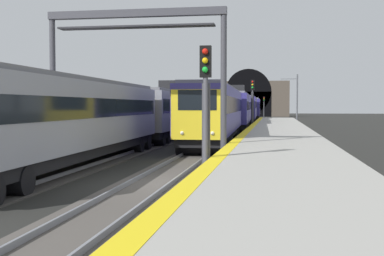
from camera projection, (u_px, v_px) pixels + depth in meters
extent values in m
plane|color=black|center=(153.00, 185.00, 17.35)|extent=(320.00, 320.00, 0.00)
cube|color=#9E9B93|center=(283.00, 173.00, 16.60)|extent=(112.00, 4.79, 1.03)
cube|color=yellow|center=(219.00, 157.00, 16.92)|extent=(112.00, 0.50, 0.01)
cube|color=#4C4742|center=(153.00, 184.00, 17.35)|extent=(160.00, 2.66, 0.06)
cube|color=gray|center=(133.00, 181.00, 17.46)|extent=(160.00, 0.07, 0.15)
cube|color=gray|center=(173.00, 182.00, 17.23)|extent=(160.00, 0.07, 0.15)
cube|color=#383533|center=(30.00, 181.00, 18.10)|extent=(160.00, 2.97, 0.06)
cube|color=gray|center=(12.00, 178.00, 18.21)|extent=(160.00, 0.07, 0.15)
cube|color=gray|center=(49.00, 179.00, 17.98)|extent=(160.00, 0.07, 0.15)
cube|color=navy|center=(215.00, 110.00, 35.47)|extent=(19.69, 3.36, 2.94)
cube|color=black|center=(215.00, 105.00, 35.46)|extent=(18.90, 3.37, 1.00)
cube|color=slate|center=(215.00, 88.00, 35.40)|extent=(19.09, 2.91, 0.20)
cube|color=black|center=(215.00, 133.00, 35.55)|extent=(19.29, 3.00, 0.52)
cylinder|color=black|center=(201.00, 148.00, 27.16)|extent=(1.01, 2.68, 0.95)
cylinder|color=black|center=(204.00, 145.00, 28.94)|extent=(1.01, 2.68, 0.95)
cylinder|color=black|center=(223.00, 133.00, 42.18)|extent=(1.01, 2.68, 0.95)
cylinder|color=black|center=(224.00, 131.00, 43.96)|extent=(1.01, 2.68, 0.95)
cube|color=yellow|center=(197.00, 115.00, 25.74)|extent=(0.19, 2.77, 2.61)
cube|color=black|center=(197.00, 100.00, 25.65)|extent=(0.09, 2.02, 1.06)
sphere|color=#F2EACC|center=(212.00, 133.00, 25.61)|extent=(0.20, 0.20, 0.20)
sphere|color=#F2EACC|center=(182.00, 133.00, 25.83)|extent=(0.20, 0.20, 0.20)
cube|color=navy|center=(236.00, 108.00, 55.33)|extent=(19.69, 3.36, 2.94)
cube|color=black|center=(236.00, 106.00, 55.32)|extent=(18.90, 3.37, 0.86)
cube|color=slate|center=(237.00, 94.00, 55.26)|extent=(19.09, 2.91, 0.20)
cube|color=black|center=(236.00, 123.00, 55.41)|extent=(19.29, 3.00, 0.52)
cylinder|color=black|center=(232.00, 130.00, 46.64)|extent=(1.01, 2.68, 0.95)
cylinder|color=black|center=(233.00, 129.00, 48.42)|extent=(1.01, 2.68, 0.95)
cylinder|color=black|center=(239.00, 124.00, 62.42)|extent=(1.01, 2.68, 0.95)
cylinder|color=black|center=(240.00, 123.00, 64.20)|extent=(1.01, 2.68, 0.95)
cube|color=navy|center=(246.00, 108.00, 75.19)|extent=(19.69, 3.36, 2.94)
cube|color=black|center=(246.00, 105.00, 75.17)|extent=(18.90, 3.37, 0.92)
cube|color=slate|center=(247.00, 97.00, 75.12)|extent=(19.09, 2.91, 0.20)
cube|color=black|center=(246.00, 118.00, 75.26)|extent=(19.29, 3.00, 0.52)
cylinder|color=black|center=(244.00, 123.00, 66.76)|extent=(1.01, 2.68, 0.95)
cylinder|color=black|center=(245.00, 122.00, 68.54)|extent=(1.01, 2.68, 0.95)
cylinder|color=black|center=(248.00, 119.00, 82.02)|extent=(1.01, 2.68, 0.95)
cylinder|color=black|center=(248.00, 119.00, 83.80)|extent=(1.01, 2.68, 0.95)
cube|color=navy|center=(252.00, 107.00, 95.05)|extent=(19.69, 3.36, 2.94)
cube|color=black|center=(252.00, 106.00, 95.03)|extent=(18.90, 3.37, 0.91)
cube|color=slate|center=(252.00, 99.00, 94.97)|extent=(19.09, 2.91, 0.20)
cube|color=black|center=(252.00, 116.00, 95.12)|extent=(19.29, 3.00, 0.52)
cylinder|color=black|center=(251.00, 119.00, 86.66)|extent=(1.01, 2.68, 0.95)
cylinder|color=black|center=(251.00, 118.00, 88.44)|extent=(1.01, 2.68, 0.95)
cylinder|color=black|center=(253.00, 117.00, 101.83)|extent=(1.01, 2.68, 0.95)
cylinder|color=black|center=(253.00, 117.00, 103.61)|extent=(1.01, 2.68, 0.95)
cube|color=black|center=(237.00, 89.00, 55.23)|extent=(1.34, 1.76, 0.90)
cube|color=gray|center=(76.00, 114.00, 22.18)|extent=(19.66, 3.10, 2.78)
cube|color=black|center=(76.00, 108.00, 22.17)|extent=(18.87, 3.12, 0.83)
cube|color=slate|center=(75.00, 81.00, 22.11)|extent=(19.06, 2.68, 0.20)
cube|color=black|center=(76.00, 150.00, 22.25)|extent=(19.26, 2.76, 0.52)
cylinder|color=black|center=(130.00, 142.00, 31.01)|extent=(0.99, 2.58, 0.94)
cylinder|color=black|center=(121.00, 145.00, 29.24)|extent=(0.99, 2.58, 0.94)
cube|color=#E5B20F|center=(134.00, 115.00, 31.92)|extent=(0.16, 2.67, 2.31)
cube|color=black|center=(134.00, 103.00, 31.93)|extent=(0.07, 1.95, 1.00)
sphere|color=#F2EACC|center=(123.00, 128.00, 32.13)|extent=(0.20, 0.20, 0.20)
sphere|color=#F2EACC|center=(146.00, 128.00, 31.90)|extent=(0.20, 0.20, 0.20)
cube|color=gray|center=(170.00, 110.00, 42.11)|extent=(19.66, 3.10, 2.78)
cube|color=black|center=(170.00, 106.00, 42.09)|extent=(18.87, 3.12, 0.99)
cube|color=slate|center=(170.00, 93.00, 42.04)|extent=(19.06, 2.68, 0.20)
cube|color=black|center=(170.00, 129.00, 42.18)|extent=(19.26, 2.76, 0.52)
cylinder|color=black|center=(186.00, 128.00, 50.45)|extent=(0.99, 2.58, 0.94)
cylinder|color=black|center=(183.00, 129.00, 48.68)|extent=(0.99, 2.58, 0.94)
cylinder|color=black|center=(152.00, 138.00, 35.72)|extent=(0.99, 2.58, 0.94)
cylinder|color=black|center=(146.00, 139.00, 33.94)|extent=(0.99, 2.58, 0.94)
cube|color=gray|center=(203.00, 109.00, 62.04)|extent=(19.66, 3.10, 2.78)
cube|color=black|center=(203.00, 106.00, 62.02)|extent=(18.87, 3.12, 0.96)
cube|color=slate|center=(203.00, 97.00, 61.97)|extent=(19.06, 2.68, 0.20)
cube|color=black|center=(203.00, 121.00, 62.11)|extent=(19.26, 2.76, 0.52)
cylinder|color=black|center=(211.00, 122.00, 70.67)|extent=(0.99, 2.58, 0.94)
cylinder|color=black|center=(210.00, 122.00, 68.89)|extent=(0.99, 2.58, 0.94)
cylinder|color=black|center=(196.00, 126.00, 55.36)|extent=(0.99, 2.58, 0.94)
cylinder|color=black|center=(193.00, 127.00, 53.58)|extent=(0.99, 2.58, 0.94)
cube|color=black|center=(170.00, 86.00, 42.02)|extent=(1.33, 1.69, 0.90)
cylinder|color=#4C4C54|center=(206.00, 133.00, 16.66)|extent=(0.16, 0.16, 3.71)
cube|color=black|center=(206.00, 62.00, 16.55)|extent=(0.20, 0.38, 1.05)
cube|color=#4C4C54|center=(206.00, 133.00, 16.79)|extent=(0.04, 0.28, 3.34)
sphere|color=red|center=(205.00, 51.00, 16.40)|extent=(0.20, 0.20, 0.20)
sphere|color=yellow|center=(205.00, 60.00, 16.42)|extent=(0.20, 0.20, 0.20)
sphere|color=green|center=(205.00, 70.00, 16.43)|extent=(0.20, 0.20, 0.20)
cylinder|color=#38383D|center=(252.00, 111.00, 52.03)|extent=(0.16, 0.16, 4.40)
cube|color=black|center=(253.00, 85.00, 51.91)|extent=(0.20, 0.38, 1.05)
cube|color=#38383D|center=(252.00, 111.00, 52.17)|extent=(0.04, 0.28, 3.96)
sphere|color=red|center=(252.00, 82.00, 51.76)|extent=(0.20, 0.20, 0.20)
sphere|color=yellow|center=(252.00, 85.00, 51.78)|extent=(0.20, 0.20, 0.20)
sphere|color=green|center=(252.00, 88.00, 51.79)|extent=(0.20, 0.20, 0.20)
cylinder|color=#38383D|center=(264.00, 110.00, 109.60)|extent=(0.16, 0.16, 3.68)
cube|color=black|center=(264.00, 99.00, 109.50)|extent=(0.20, 0.38, 1.05)
cube|color=#38383D|center=(264.00, 110.00, 109.74)|extent=(0.04, 0.28, 3.32)
sphere|color=red|center=(264.00, 97.00, 109.35)|extent=(0.20, 0.20, 0.20)
sphere|color=yellow|center=(264.00, 99.00, 109.37)|extent=(0.20, 0.20, 0.20)
sphere|color=green|center=(264.00, 100.00, 109.38)|extent=(0.20, 0.20, 0.20)
cylinder|color=#3F3F47|center=(53.00, 91.00, 24.12)|extent=(0.28, 0.28, 6.91)
cylinder|color=#3F3F47|center=(224.00, 91.00, 22.77)|extent=(0.28, 0.28, 6.91)
cube|color=#3F3F47|center=(135.00, 13.00, 23.28)|extent=(0.36, 8.59, 0.35)
cube|color=#2D2D33|center=(135.00, 27.00, 23.31)|extent=(0.70, 7.48, 0.08)
cube|color=#51473D|center=(249.00, 99.00, 125.58)|extent=(2.83, 20.29, 8.91)
cube|color=black|center=(248.00, 104.00, 124.20)|extent=(0.12, 11.36, 6.24)
cylinder|color=black|center=(248.00, 92.00, 124.06)|extent=(0.12, 11.36, 11.36)
cylinder|color=#595B60|center=(297.00, 100.00, 68.67)|extent=(0.22, 0.22, 7.05)
cylinder|color=#595B60|center=(289.00, 79.00, 68.72)|extent=(0.08, 2.25, 0.08)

